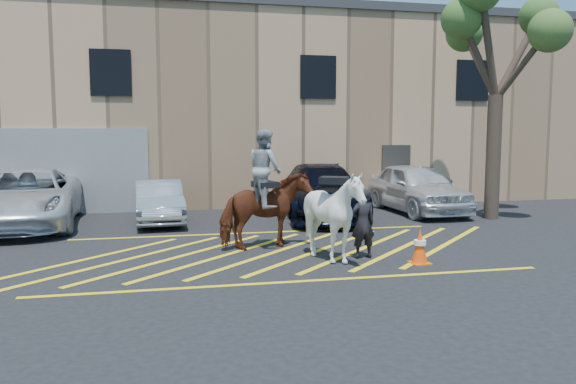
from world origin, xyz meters
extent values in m
plane|color=black|center=(0.00, 0.00, 0.00)|extent=(90.00, 90.00, 0.00)
imported|color=silver|center=(-6.21, 4.52, 0.83)|extent=(3.13, 6.11, 1.65)
imported|color=#949BA2|center=(-2.54, 4.56, 0.63)|extent=(1.52, 3.87, 1.25)
imported|color=black|center=(2.44, 4.50, 0.82)|extent=(3.04, 5.94, 1.65)
imported|color=silver|center=(5.85, 4.87, 0.83)|extent=(2.09, 4.91, 1.65)
imported|color=black|center=(1.74, -1.23, 0.75)|extent=(0.57, 0.40, 1.50)
cube|color=tan|center=(0.00, 12.00, 3.50)|extent=(32.00, 10.00, 7.00)
cube|color=#2D2D30|center=(0.00, 12.00, 7.15)|extent=(32.20, 10.20, 0.30)
cube|color=black|center=(-4.00, 6.96, 4.60)|extent=(1.30, 0.08, 1.50)
cube|color=black|center=(3.00, 6.96, 4.60)|extent=(1.30, 0.08, 1.50)
cube|color=black|center=(9.00, 6.96, 4.60)|extent=(1.30, 0.08, 1.50)
cube|color=#38332D|center=(6.00, 6.96, 1.10)|extent=(1.10, 0.08, 2.20)
cube|color=yellow|center=(-4.20, -0.30, 0.01)|extent=(4.20, 4.20, 0.01)
cube|color=yellow|center=(-3.15, -0.30, 0.01)|extent=(4.20, 4.20, 0.01)
cube|color=yellow|center=(-2.10, -0.30, 0.01)|extent=(4.20, 4.20, 0.01)
cube|color=yellow|center=(-1.05, -0.30, 0.01)|extent=(4.20, 4.20, 0.01)
cube|color=yellow|center=(0.00, -0.30, 0.01)|extent=(4.20, 4.20, 0.01)
cube|color=yellow|center=(1.05, -0.30, 0.01)|extent=(4.20, 4.20, 0.01)
cube|color=yellow|center=(2.10, -0.30, 0.01)|extent=(4.20, 4.20, 0.01)
cube|color=yellow|center=(3.15, -0.30, 0.01)|extent=(4.20, 4.20, 0.01)
cube|color=yellow|center=(4.20, -0.30, 0.01)|extent=(4.20, 4.20, 0.01)
cube|color=yellow|center=(0.00, 2.20, 0.01)|extent=(9.50, 0.12, 0.01)
cube|color=yellow|center=(0.00, -2.80, 0.01)|extent=(9.50, 0.12, 0.01)
imported|color=maroon|center=(-0.12, 0.16, 0.88)|extent=(2.27, 1.53, 1.76)
imported|color=gray|center=(-0.12, 0.16, 1.85)|extent=(0.91, 1.03, 1.79)
cube|color=black|center=(-0.12, 0.16, 1.49)|extent=(0.61, 0.67, 0.14)
imported|color=white|center=(1.04, -1.41, 0.95)|extent=(2.16, 2.24, 1.91)
cube|color=black|center=(1.04, -1.41, 1.70)|extent=(0.71, 0.66, 0.14)
cube|color=orange|center=(2.70, -1.98, 0.01)|extent=(0.41, 0.41, 0.03)
cone|color=#FF480A|center=(2.70, -1.98, 0.38)|extent=(0.32, 0.32, 0.70)
cylinder|color=white|center=(2.70, -1.98, 0.44)|extent=(0.25, 0.25, 0.10)
cylinder|color=#423128|center=(7.53, 3.09, 1.90)|extent=(0.44, 0.44, 3.80)
cylinder|color=#4C382E|center=(8.31, 3.23, 4.97)|extent=(1.76, 0.51, 2.68)
cylinder|color=#443229|center=(7.45, 3.95, 4.80)|extent=(0.33, 1.88, 2.34)
cylinder|color=#49382C|center=(6.92, 3.09, 4.85)|extent=(1.40, 0.20, 2.39)
cylinder|color=#413427|center=(7.87, 2.36, 4.59)|extent=(0.78, 1.62, 1.96)
cylinder|color=#433828|center=(7.05, 2.82, 5.20)|extent=(1.16, 0.77, 3.11)
sphere|color=#44682C|center=(9.09, 3.37, 6.24)|extent=(1.20, 1.20, 1.20)
sphere|color=#4D7431|center=(7.38, 4.81, 5.91)|extent=(1.20, 1.20, 1.20)
sphere|color=#3F662B|center=(6.31, 3.09, 6.00)|extent=(1.20, 1.20, 1.20)
sphere|color=#4E6B2D|center=(8.21, 1.64, 5.48)|extent=(1.20, 1.20, 1.20)
camera|label=1|loc=(-2.35, -12.39, 2.69)|focal=35.00mm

